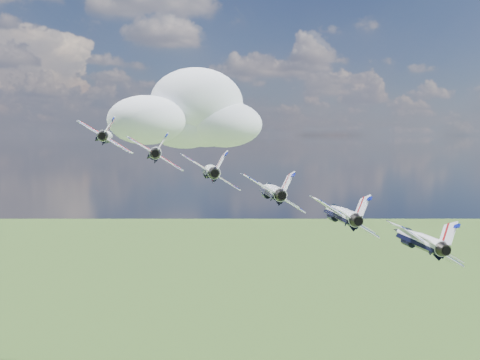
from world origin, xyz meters
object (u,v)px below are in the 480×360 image
object	(u,v)px
jet_4	(340,213)
jet_5	(417,239)
jet_3	(271,190)
jet_1	(156,152)
jet_0	(107,136)
jet_2	(210,170)

from	to	relation	value
jet_4	jet_5	world-z (taller)	jet_4
jet_3	jet_4	size ratio (longest dim) A/B	1.00
jet_1	jet_5	distance (m)	40.44
jet_0	jet_1	bearing A→B (deg)	-35.78
jet_2	jet_4	world-z (taller)	jet_2
jet_3	jet_2	bearing A→B (deg)	144.22
jet_1	jet_2	xyz separation A→B (m)	(6.88, -6.97, -2.50)
jet_0	jet_4	world-z (taller)	jet_0
jet_0	jet_3	xyz separation A→B (m)	(20.65, -20.91, -7.51)
jet_0	jet_3	size ratio (longest dim) A/B	1.00
jet_0	jet_3	distance (m)	30.33
jet_1	jet_4	xyz separation A→B (m)	(20.65, -20.91, -7.51)
jet_0	jet_1	xyz separation A→B (m)	(6.88, -6.97, -2.50)
jet_0	jet_3	world-z (taller)	jet_0
jet_1	jet_3	xyz separation A→B (m)	(13.77, -13.94, -5.00)
jet_0	jet_4	distance (m)	40.44
jet_0	jet_3	bearing A→B (deg)	-35.78
jet_0	jet_2	world-z (taller)	jet_0
jet_5	jet_3	bearing A→B (deg)	144.22
jet_4	jet_1	bearing A→B (deg)	144.22
jet_0	jet_5	bearing A→B (deg)	-35.78
jet_2	jet_5	distance (m)	30.33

